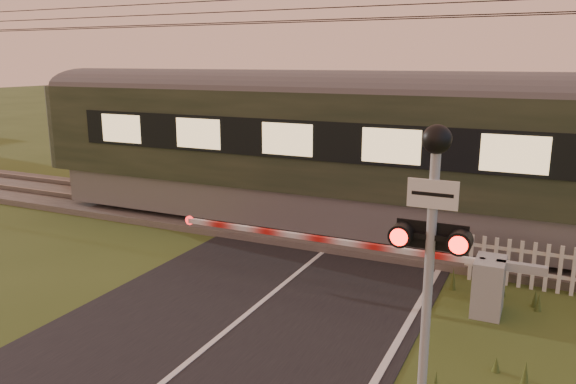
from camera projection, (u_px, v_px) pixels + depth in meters
The scene contains 7 objects.
ground at pixel (214, 342), 9.26m from camera, with size 160.00×160.00×0.00m, color #384A1C.
road at pixel (207, 348), 9.05m from camera, with size 6.00×140.00×0.03m.
track_bed at pixel (346, 232), 14.97m from camera, with size 140.00×3.40×0.39m.
overhead_wires at pixel (351, 10), 13.67m from camera, with size 120.00×0.62×0.62m.
boom_gate at pixel (464, 279), 10.38m from camera, with size 7.58×0.80×1.07m.
crossing_signal at pixel (432, 218), 7.06m from camera, with size 0.96×0.37×3.78m.
picket_fence at pixel (560, 270), 11.08m from camera, with size 3.64×0.08×0.99m.
Camera 1 is at (4.70, -7.13, 4.54)m, focal length 35.00 mm.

